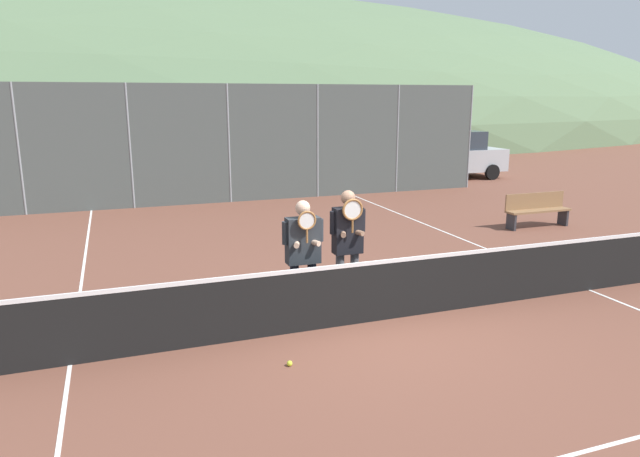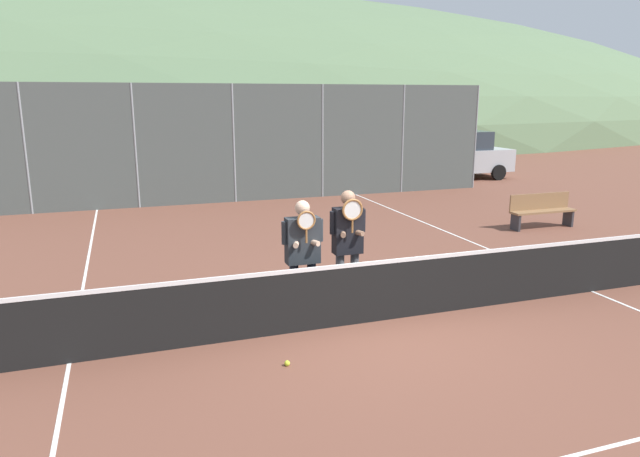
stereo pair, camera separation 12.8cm
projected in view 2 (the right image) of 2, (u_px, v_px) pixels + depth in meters
ground_plane at (371, 322)px, 8.25m from camera, size 120.00×120.00×0.00m
hill_distant at (153, 129)px, 58.42m from camera, size 130.28×72.38×25.33m
clubhouse_building at (177, 133)px, 24.20m from camera, size 14.59×5.50×3.28m
fence_back at (234, 144)px, 17.31m from camera, size 17.21×0.06×3.57m
tennis_net at (372, 291)px, 8.15m from camera, size 10.85×0.09×1.01m
court_line_left_sideline at (83, 287)px, 9.72m from camera, size 0.05×16.00×0.01m
court_line_right_sideline at (485, 248)px, 12.30m from camera, size 0.05×16.00×0.01m
player_leftmost at (303, 249)px, 8.17m from camera, size 0.62×0.34×1.76m
player_center_left at (348, 240)px, 8.53m from camera, size 0.57×0.34×1.84m
car_far_left at (54, 170)px, 17.89m from camera, size 4.65×2.02×1.84m
car_left_of_center at (211, 166)px, 19.67m from camera, size 4.28×1.94×1.66m
car_center at (339, 159)px, 21.18m from camera, size 4.19×1.92×1.86m
car_right_of_center at (455, 155)px, 22.46m from camera, size 4.43×1.97×1.87m
bench_courtside at (542, 209)px, 14.10m from camera, size 1.75×0.36×0.85m
tennis_ball_on_court at (287, 363)px, 6.89m from camera, size 0.07×0.07×0.07m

